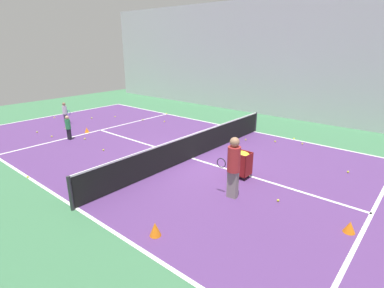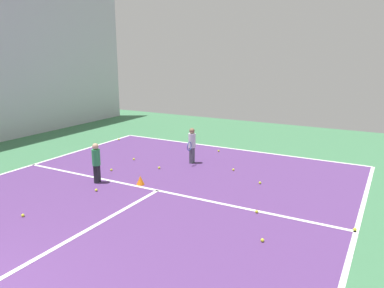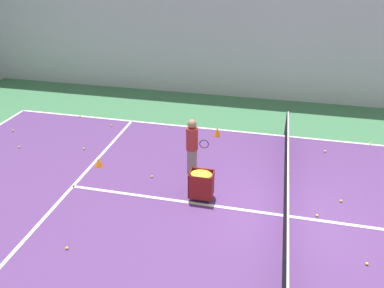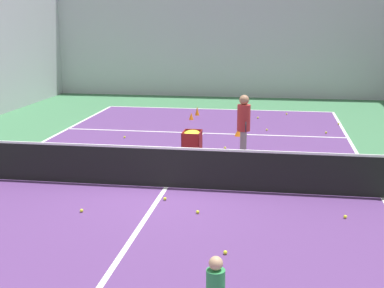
{
  "view_description": "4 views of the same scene",
  "coord_description": "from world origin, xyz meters",
  "px_view_note": "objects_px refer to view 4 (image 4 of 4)",
  "views": [
    {
      "loc": [
        8.05,
        6.8,
        4.12
      ],
      "look_at": [
        0.0,
        0.0,
        0.57
      ],
      "focal_mm": 28.0,
      "sensor_mm": 36.0,
      "label": 1
    },
    {
      "loc": [
        -5.14,
        1.5,
        3.46
      ],
      "look_at": [
        0.41,
        -8.61,
        0.63
      ],
      "focal_mm": 35.0,
      "sensor_mm": 36.0,
      "label": 2
    },
    {
      "loc": [
        -8.05,
        0.6,
        6.17
      ],
      "look_at": [
        1.56,
        2.8,
        0.97
      ],
      "focal_mm": 35.0,
      "sensor_mm": 36.0,
      "label": 3
    },
    {
      "loc": [
        2.39,
        -11.32,
        3.74
      ],
      "look_at": [
        0.24,
        2.24,
        0.51
      ],
      "focal_mm": 50.0,
      "sensor_mm": 36.0,
      "label": 4
    }
  ],
  "objects_px": {
    "tennis_net": "(166,167)",
    "coach_at_net": "(244,123)",
    "training_cone_1": "(197,111)",
    "ball_cart": "(192,140)"
  },
  "relations": [
    {
      "from": "tennis_net",
      "to": "ball_cart",
      "type": "xyz_separation_m",
      "value": [
        0.24,
        2.24,
        0.11
      ]
    },
    {
      "from": "tennis_net",
      "to": "coach_at_net",
      "type": "relative_size",
      "value": 5.51
    },
    {
      "from": "tennis_net",
      "to": "coach_at_net",
      "type": "distance_m",
      "value": 3.25
    },
    {
      "from": "coach_at_net",
      "to": "tennis_net",
      "type": "bearing_deg",
      "value": -33.79
    },
    {
      "from": "training_cone_1",
      "to": "coach_at_net",
      "type": "bearing_deg",
      "value": -71.18
    },
    {
      "from": "tennis_net",
      "to": "training_cone_1",
      "type": "bearing_deg",
      "value": 94.11
    },
    {
      "from": "coach_at_net",
      "to": "training_cone_1",
      "type": "height_order",
      "value": "coach_at_net"
    },
    {
      "from": "tennis_net",
      "to": "training_cone_1",
      "type": "relative_size",
      "value": 27.89
    },
    {
      "from": "tennis_net",
      "to": "ball_cart",
      "type": "relative_size",
      "value": 11.17
    },
    {
      "from": "ball_cart",
      "to": "training_cone_1",
      "type": "distance_m",
      "value": 7.18
    }
  ]
}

